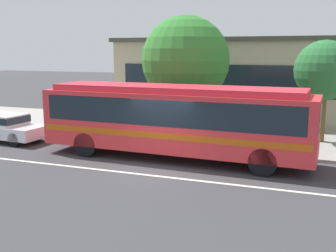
{
  "coord_description": "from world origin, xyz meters",
  "views": [
    {
      "loc": [
        5.44,
        -13.47,
        4.26
      ],
      "look_at": [
        -0.19,
        1.69,
        1.3
      ],
      "focal_mm": 44.03,
      "sensor_mm": 36.0,
      "label": 1
    }
  ],
  "objects_px": {
    "sedan_behind_bus": "(2,126)",
    "street_tree_near_stop": "(185,60)",
    "street_tree_mid_block": "(325,71)",
    "pedestrian_waiting_near_sign": "(291,127)",
    "transit_bus": "(175,117)"
  },
  "relations": [
    {
      "from": "sedan_behind_bus",
      "to": "street_tree_near_stop",
      "type": "relative_size",
      "value": 0.76
    },
    {
      "from": "street_tree_near_stop",
      "to": "street_tree_mid_block",
      "type": "distance_m",
      "value": 6.38
    },
    {
      "from": "street_tree_near_stop",
      "to": "street_tree_mid_block",
      "type": "relative_size",
      "value": 1.26
    },
    {
      "from": "sedan_behind_bus",
      "to": "pedestrian_waiting_near_sign",
      "type": "bearing_deg",
      "value": 11.16
    },
    {
      "from": "sedan_behind_bus",
      "to": "street_tree_near_stop",
      "type": "distance_m",
      "value": 9.35
    },
    {
      "from": "street_tree_mid_block",
      "to": "pedestrian_waiting_near_sign",
      "type": "bearing_deg",
      "value": -121.95
    },
    {
      "from": "transit_bus",
      "to": "street_tree_mid_block",
      "type": "xyz_separation_m",
      "value": [
        5.45,
        4.83,
        1.68
      ]
    },
    {
      "from": "street_tree_mid_block",
      "to": "street_tree_near_stop",
      "type": "bearing_deg",
      "value": -172.02
    },
    {
      "from": "sedan_behind_bus",
      "to": "pedestrian_waiting_near_sign",
      "type": "distance_m",
      "value": 13.38
    },
    {
      "from": "transit_bus",
      "to": "sedan_behind_bus",
      "type": "relative_size",
      "value": 2.47
    },
    {
      "from": "transit_bus",
      "to": "pedestrian_waiting_near_sign",
      "type": "xyz_separation_m",
      "value": [
        4.24,
        2.89,
        -0.62
      ]
    },
    {
      "from": "street_tree_near_stop",
      "to": "street_tree_mid_block",
      "type": "xyz_separation_m",
      "value": [
        6.3,
        0.88,
        -0.44
      ]
    },
    {
      "from": "street_tree_mid_block",
      "to": "sedan_behind_bus",
      "type": "bearing_deg",
      "value": -162.47
    },
    {
      "from": "street_tree_near_stop",
      "to": "transit_bus",
      "type": "bearing_deg",
      "value": -77.72
    },
    {
      "from": "transit_bus",
      "to": "street_tree_near_stop",
      "type": "distance_m",
      "value": 4.56
    }
  ]
}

